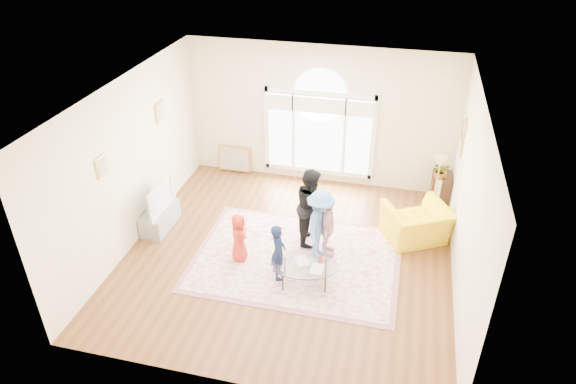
% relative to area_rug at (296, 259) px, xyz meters
% --- Properties ---
extents(ground, '(6.00, 6.00, 0.00)m').
position_rel_area_rug_xyz_m(ground, '(-0.18, 0.09, -0.01)').
color(ground, '#583317').
rests_on(ground, ground).
extents(room_shell, '(6.00, 6.00, 6.00)m').
position_rel_area_rug_xyz_m(room_shell, '(-0.17, 2.93, 1.56)').
color(room_shell, beige).
rests_on(room_shell, ground).
extents(area_rug, '(3.60, 2.60, 0.02)m').
position_rel_area_rug_xyz_m(area_rug, '(0.00, 0.00, 0.00)').
color(area_rug, beige).
rests_on(area_rug, ground).
extents(rug_border, '(3.80, 2.80, 0.01)m').
position_rel_area_rug_xyz_m(rug_border, '(0.00, 0.00, -0.00)').
color(rug_border, '#965D67').
rests_on(rug_border, ground).
extents(tv_console, '(0.45, 1.00, 0.42)m').
position_rel_area_rug_xyz_m(tv_console, '(-2.93, 0.39, 0.20)').
color(tv_console, gray).
rests_on(tv_console, ground).
extents(television, '(0.17, 1.07, 0.62)m').
position_rel_area_rug_xyz_m(television, '(-2.93, 0.39, 0.72)').
color(television, black).
rests_on(television, tv_console).
extents(coffee_table, '(1.24, 0.90, 0.54)m').
position_rel_area_rug_xyz_m(coffee_table, '(0.29, -0.64, 0.39)').
color(coffee_table, silver).
rests_on(coffee_table, ground).
extents(armchair, '(1.48, 1.43, 0.74)m').
position_rel_area_rug_xyz_m(armchair, '(2.12, 1.17, 0.36)').
color(armchair, yellow).
rests_on(armchair, ground).
extents(side_cabinet, '(0.40, 0.50, 0.70)m').
position_rel_area_rug_xyz_m(side_cabinet, '(2.60, 2.68, 0.34)').
color(side_cabinet, black).
rests_on(side_cabinet, ground).
extents(floor_lamp, '(0.30, 0.30, 1.51)m').
position_rel_area_rug_xyz_m(floor_lamp, '(2.43, 1.87, 1.27)').
color(floor_lamp, black).
rests_on(floor_lamp, ground).
extents(plant_pedestal, '(0.20, 0.20, 0.70)m').
position_rel_area_rug_xyz_m(plant_pedestal, '(2.52, 2.51, 0.34)').
color(plant_pedestal, white).
rests_on(plant_pedestal, ground).
extents(potted_plant, '(0.41, 0.37, 0.38)m').
position_rel_area_rug_xyz_m(potted_plant, '(2.52, 2.51, 0.88)').
color(potted_plant, '#33722D').
rests_on(potted_plant, plant_pedestal).
extents(leaning_picture, '(0.80, 0.14, 0.62)m').
position_rel_area_rug_xyz_m(leaning_picture, '(-2.21, 2.99, -0.01)').
color(leaning_picture, tan).
rests_on(leaning_picture, ground).
extents(child_red, '(0.33, 0.48, 0.96)m').
position_rel_area_rug_xyz_m(child_red, '(-1.03, -0.23, 0.49)').
color(child_red, red).
rests_on(child_red, area_rug).
extents(child_navy, '(0.36, 0.45, 1.09)m').
position_rel_area_rug_xyz_m(child_navy, '(-0.20, -0.57, 0.55)').
color(child_navy, '#121C3D').
rests_on(child_navy, area_rug).
extents(child_black, '(0.70, 0.84, 1.55)m').
position_rel_area_rug_xyz_m(child_black, '(0.14, 0.66, 0.79)').
color(child_black, black).
rests_on(child_black, area_rug).
extents(child_pink, '(0.34, 0.72, 1.20)m').
position_rel_area_rug_xyz_m(child_pink, '(0.52, 0.28, 0.61)').
color(child_pink, '#E4A5B6').
rests_on(child_pink, area_rug).
extents(child_blue, '(0.61, 0.95, 1.40)m').
position_rel_area_rug_xyz_m(child_blue, '(0.39, 0.19, 0.71)').
color(child_blue, '#5382C4').
rests_on(child_blue, area_rug).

